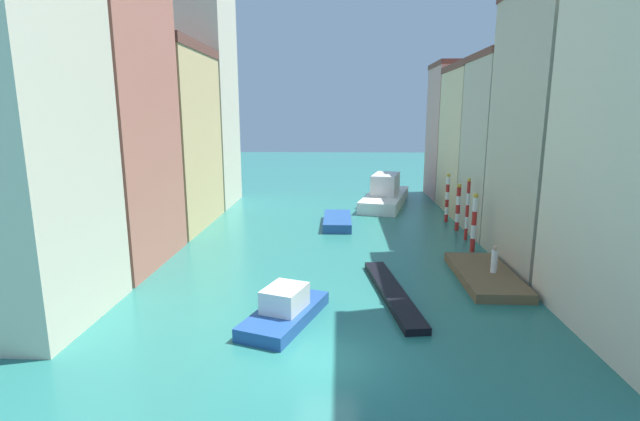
% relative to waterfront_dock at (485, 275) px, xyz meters
% --- Properties ---
extents(ground_plane, '(154.00, 154.00, 0.00)m').
position_rel_waterfront_dock_xyz_m(ground_plane, '(-9.05, 14.95, -0.26)').
color(ground_plane, '#28756B').
extents(building_left_1, '(7.54, 9.24, 19.23)m').
position_rel_waterfront_dock_xyz_m(building_left_1, '(-23.67, 2.30, 9.36)').
color(building_left_1, '#C6705B').
rests_on(building_left_1, ground).
extents(building_left_2, '(7.54, 11.14, 15.23)m').
position_rel_waterfront_dock_xyz_m(building_left_2, '(-23.67, 12.77, 7.36)').
color(building_left_2, '#DBB77A').
rests_on(building_left_2, ground).
extents(building_left_3, '(7.54, 8.13, 22.21)m').
position_rel_waterfront_dock_xyz_m(building_left_3, '(-23.67, 22.75, 10.85)').
color(building_left_3, beige).
rests_on(building_left_3, ground).
extents(building_right_1, '(7.54, 9.20, 17.25)m').
position_rel_waterfront_dock_xyz_m(building_right_1, '(5.57, 2.97, 8.37)').
color(building_right_1, '#BCB299').
rests_on(building_right_1, ground).
extents(building_right_2, '(7.54, 7.45, 14.19)m').
position_rel_waterfront_dock_xyz_m(building_right_2, '(5.57, 11.33, 6.84)').
color(building_right_2, '#BCB299').
rests_on(building_right_2, ground).
extents(building_right_3, '(7.54, 9.10, 14.16)m').
position_rel_waterfront_dock_xyz_m(building_right_3, '(5.57, 19.61, 6.83)').
color(building_right_3, beige).
rests_on(building_right_3, ground).
extents(building_right_4, '(7.54, 7.48, 15.15)m').
position_rel_waterfront_dock_xyz_m(building_right_4, '(5.57, 28.00, 7.32)').
color(building_right_4, tan).
rests_on(building_right_4, ground).
extents(waterfront_dock, '(3.16, 7.38, 0.53)m').
position_rel_waterfront_dock_xyz_m(waterfront_dock, '(0.00, 0.00, 0.00)').
color(waterfront_dock, brown).
rests_on(waterfront_dock, ground).
extents(person_on_dock, '(0.36, 0.36, 1.60)m').
position_rel_waterfront_dock_xyz_m(person_on_dock, '(0.38, -0.22, 1.01)').
color(person_on_dock, white).
rests_on(person_on_dock, waterfront_dock).
extents(mooring_pole_0, '(0.37, 0.37, 4.20)m').
position_rel_waterfront_dock_xyz_m(mooring_pole_0, '(0.81, 5.69, 1.89)').
color(mooring_pole_0, red).
rests_on(mooring_pole_0, ground).
extents(mooring_pole_1, '(0.27, 0.27, 4.81)m').
position_rel_waterfront_dock_xyz_m(mooring_pole_1, '(1.17, 8.84, 2.18)').
color(mooring_pole_1, red).
rests_on(mooring_pole_1, ground).
extents(mooring_pole_2, '(0.37, 0.37, 3.96)m').
position_rel_waterfront_dock_xyz_m(mooring_pole_2, '(1.22, 11.80, 1.77)').
color(mooring_pole_2, red).
rests_on(mooring_pole_2, ground).
extents(mooring_pole_3, '(0.35, 0.35, 4.40)m').
position_rel_waterfront_dock_xyz_m(mooring_pole_3, '(1.04, 14.98, 1.99)').
color(mooring_pole_3, red).
rests_on(mooring_pole_3, ground).
extents(vaporetto_white, '(6.44, 12.51, 3.33)m').
position_rel_waterfront_dock_xyz_m(vaporetto_white, '(-3.71, 22.75, 0.87)').
color(vaporetto_white, white).
rests_on(vaporetto_white, ground).
extents(gondola_black, '(2.46, 9.45, 0.37)m').
position_rel_waterfront_dock_xyz_m(gondola_black, '(-5.74, -2.73, -0.08)').
color(gondola_black, black).
rests_on(gondola_black, ground).
extents(motorboat_0, '(4.00, 5.92, 1.69)m').
position_rel_waterfront_dock_xyz_m(motorboat_0, '(-11.11, -6.05, 0.32)').
color(motorboat_0, '#234C93').
rests_on(motorboat_0, ground).
extents(motorboat_1, '(2.37, 6.27, 0.76)m').
position_rel_waterfront_dock_xyz_m(motorboat_1, '(-8.76, 13.23, 0.12)').
color(motorboat_1, '#234C93').
rests_on(motorboat_1, ground).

